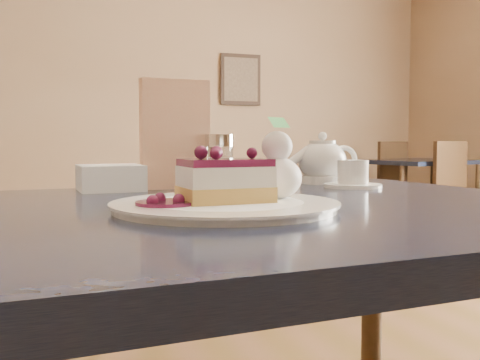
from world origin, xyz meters
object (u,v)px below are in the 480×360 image
object	(u,v)px
bg_table_far_right	(417,229)
dessert_plate	(225,206)
cheesecake_slice	(225,181)
tea_set	(328,165)
main_table	(213,259)

from	to	relation	value
bg_table_far_right	dessert_plate	bearing A→B (deg)	-144.22
dessert_plate	cheesecake_slice	bearing A→B (deg)	0.00
dessert_plate	cheesecake_slice	xyz separation A→B (m)	(0.00, 0.00, 0.04)
tea_set	main_table	bearing A→B (deg)	-138.34
bg_table_far_right	main_table	bearing A→B (deg)	-144.69
main_table	dessert_plate	bearing A→B (deg)	-90.00
cheesecake_slice	dessert_plate	bearing A→B (deg)	0.00
dessert_plate	bg_table_far_right	xyz separation A→B (m)	(3.06, 3.57, -0.75)
main_table	dessert_plate	world-z (taller)	dessert_plate
main_table	tea_set	xyz separation A→B (m)	(0.39, 0.35, 0.13)
bg_table_far_right	tea_set	bearing A→B (deg)	-143.79
cheesecake_slice	bg_table_far_right	bearing A→B (deg)	45.58
main_table	cheesecake_slice	xyz separation A→B (m)	(0.00, -0.05, 0.13)
dessert_plate	bg_table_far_right	size ratio (longest dim) A/B	0.18
main_table	dessert_plate	distance (m)	0.11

